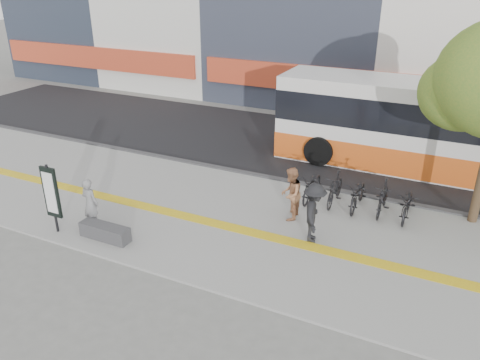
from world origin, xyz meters
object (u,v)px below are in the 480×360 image
at_px(bus, 445,133).
at_px(signboard, 51,193).
at_px(seated_woman, 90,204).
at_px(pedestrian_tan, 291,194).
at_px(bench, 105,232).
at_px(pedestrian_dark, 314,213).

bearing_deg(bus, signboard, -135.19).
xyz_separation_m(seated_woman, pedestrian_tan, (5.30, 3.16, 0.06)).
bearing_deg(signboard, seated_woman, 40.59).
bearing_deg(bench, signboard, -169.19).
height_order(bench, pedestrian_dark, pedestrian_dark).
bearing_deg(bus, pedestrian_dark, -112.21).
xyz_separation_m(signboard, bus, (10.07, 10.01, 0.31)).
height_order(bus, seated_woman, bus).
distance_m(signboard, bus, 14.20).
xyz_separation_m(bench, signboard, (-1.60, -0.31, 1.06)).
bearing_deg(bench, bus, 48.87).
bearing_deg(pedestrian_tan, bench, -57.52).
distance_m(bus, pedestrian_dark, 7.72).
distance_m(pedestrian_tan, pedestrian_dark, 1.43).
bearing_deg(seated_woman, pedestrian_tan, -144.83).
bearing_deg(pedestrian_tan, seated_woman, -64.90).
bearing_deg(pedestrian_dark, pedestrian_tan, 33.92).
relative_size(bench, pedestrian_dark, 0.89).
xyz_separation_m(bench, seated_woman, (-0.80, 0.38, 0.59)).
relative_size(seated_woman, pedestrian_dark, 0.90).
bearing_deg(pedestrian_tan, pedestrian_dark, 42.17).
height_order(signboard, bus, bus).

